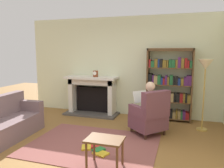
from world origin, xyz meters
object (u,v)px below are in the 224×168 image
object	(u,v)px
bookshelf	(169,86)
floor_lamp	(205,71)
fireplace	(93,94)
mantel_clock	(96,74)
side_table	(105,143)
armchair_reading	(150,115)
seated_reader	(147,105)
sofa_floral	(2,124)

from	to	relation	value
bookshelf	floor_lamp	distance (m)	1.06
fireplace	mantel_clock	xyz separation A→B (m)	(0.13, -0.10, 0.59)
bookshelf	side_table	world-z (taller)	bookshelf
armchair_reading	side_table	bearing A→B (deg)	25.42
mantel_clock	floor_lamp	xyz separation A→B (m)	(2.74, -0.41, 0.19)
bookshelf	seated_reader	bearing A→B (deg)	-109.63
fireplace	bookshelf	world-z (taller)	bookshelf
fireplace	armchair_reading	bearing A→B (deg)	-32.92
mantel_clock	bookshelf	distance (m)	1.98
mantel_clock	sofa_floral	distance (m)	2.62
fireplace	sofa_floral	world-z (taller)	fireplace
fireplace	floor_lamp	distance (m)	3.02
seated_reader	floor_lamp	world-z (taller)	floor_lamp
bookshelf	floor_lamp	xyz separation A→B (m)	(0.78, -0.55, 0.45)
armchair_reading	floor_lamp	bearing A→B (deg)	162.92
side_table	floor_lamp	size ratio (longest dim) A/B	0.35
mantel_clock	floor_lamp	bearing A→B (deg)	-8.59
fireplace	side_table	distance (m)	3.01
armchair_reading	seated_reader	bearing A→B (deg)	-90.00
mantel_clock	seated_reader	bearing A→B (deg)	-31.92
bookshelf	seated_reader	xyz separation A→B (m)	(-0.40, -1.11, -0.28)
seated_reader	side_table	size ratio (longest dim) A/B	2.04
bookshelf	side_table	distance (m)	2.89
mantel_clock	bookshelf	xyz separation A→B (m)	(1.96, 0.14, -0.26)
armchair_reading	sofa_floral	bearing A→B (deg)	-25.25
fireplace	mantel_clock	size ratio (longest dim) A/B	8.85
fireplace	sofa_floral	xyz separation A→B (m)	(-1.01, -2.30, -0.25)
bookshelf	sofa_floral	xyz separation A→B (m)	(-3.11, -2.33, -0.58)
armchair_reading	side_table	xyz separation A→B (m)	(-0.48, -1.55, -0.04)
fireplace	sofa_floral	size ratio (longest dim) A/B	0.87
seated_reader	sofa_floral	bearing A→B (deg)	-23.20
fireplace	seated_reader	distance (m)	2.01
armchair_reading	sofa_floral	size ratio (longest dim) A/B	0.56
mantel_clock	side_table	xyz separation A→B (m)	(1.17, -2.60, -0.77)
mantel_clock	bookshelf	world-z (taller)	bookshelf
armchair_reading	floor_lamp	world-z (taller)	floor_lamp
fireplace	sofa_floral	bearing A→B (deg)	-113.77
seated_reader	side_table	xyz separation A→B (m)	(-0.39, -1.62, -0.23)
bookshelf	sofa_floral	size ratio (longest dim) A/B	1.07
fireplace	mantel_clock	world-z (taller)	mantel_clock
armchair_reading	bookshelf	bearing A→B (deg)	-152.06
mantel_clock	seated_reader	distance (m)	1.92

